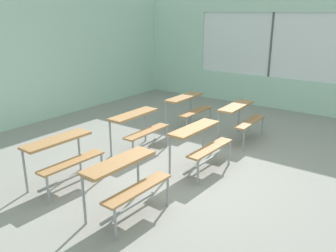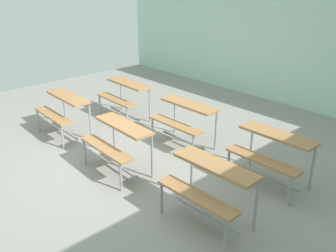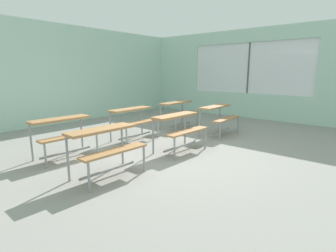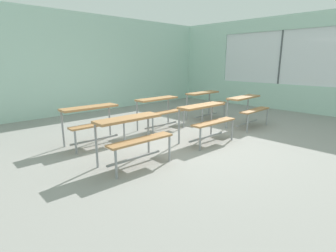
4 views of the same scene
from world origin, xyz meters
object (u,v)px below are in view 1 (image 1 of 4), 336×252
at_px(desk_bench_r1c1, 138,123).
at_px(desk_bench_r1c0, 62,151).
at_px(desk_bench_r0c1, 200,138).
at_px(desk_bench_r0c2, 241,114).
at_px(desk_bench_r1c2, 188,105).
at_px(desk_bench_r0c0, 126,175).

bearing_deg(desk_bench_r1c1, desk_bench_r1c0, 179.44).
bearing_deg(desk_bench_r1c0, desk_bench_r0c1, -37.54).
distance_m(desk_bench_r0c2, desk_bench_r1c1, 2.15).
distance_m(desk_bench_r0c1, desk_bench_r1c2, 2.22).
height_order(desk_bench_r0c2, desk_bench_r1c0, same).
distance_m(desk_bench_r1c0, desk_bench_r1c1, 1.74).
bearing_deg(desk_bench_r1c1, desk_bench_r0c1, -91.03).
bearing_deg(desk_bench_r0c0, desk_bench_r0c2, 1.99).
xyz_separation_m(desk_bench_r0c1, desk_bench_r0c2, (1.73, 0.07, 0.00)).
relative_size(desk_bench_r0c1, desk_bench_r1c2, 1.01).
distance_m(desk_bench_r1c0, desk_bench_r1c2, 3.46).
height_order(desk_bench_r1c0, desk_bench_r1c1, same).
distance_m(desk_bench_r0c0, desk_bench_r1c0, 1.34).
bearing_deg(desk_bench_r1c2, desk_bench_r0c0, -159.14).
height_order(desk_bench_r0c0, desk_bench_r1c0, same).
distance_m(desk_bench_r0c0, desk_bench_r1c2, 3.74).
height_order(desk_bench_r0c1, desk_bench_r1c0, same).
relative_size(desk_bench_r0c2, desk_bench_r1c2, 1.01).
relative_size(desk_bench_r1c0, desk_bench_r1c1, 1.01).
bearing_deg(desk_bench_r0c1, desk_bench_r1c2, 40.02).
relative_size(desk_bench_r0c0, desk_bench_r1c2, 1.01).
xyz_separation_m(desk_bench_r1c0, desk_bench_r1c1, (1.74, -0.02, 0.00)).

